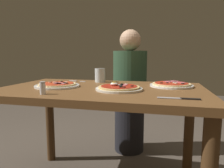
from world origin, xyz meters
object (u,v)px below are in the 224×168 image
Objects in this scene: water_glass_near at (100,76)px; pizza_across_right at (171,85)px; pizza_across_left at (57,85)px; fork at (76,81)px; salt_shaker at (43,88)px; diner_person at (130,95)px; dining_table at (102,105)px; pizza_foreground at (119,88)px; knife at (182,98)px.

pizza_across_right is at bearing -11.89° from water_glass_near.
fork is (-0.01, 0.31, -0.01)m from pizza_across_left.
diner_person is (0.31, 0.99, -0.20)m from salt_shaker.
dining_table is 0.48m from pizza_across_right.
salt_shaker is (0.07, -0.57, 0.03)m from fork.
diner_person is at bearing 123.95° from pizza_across_right.
knife is (0.34, -0.19, -0.01)m from pizza_foreground.
pizza_foreground is 0.38m from pizza_across_right.
salt_shaker is (-0.36, -0.23, 0.02)m from pizza_foreground.
knife is (0.46, -0.25, 0.12)m from dining_table.
pizza_across_right is (0.43, 0.16, 0.12)m from dining_table.
pizza_foreground is at bearing 32.96° from salt_shaker.
dining_table is 0.19m from pizza_foreground.
knife is at bearing -15.74° from pizza_across_left.
salt_shaker reaches higher than knife.
pizza_across_left is at bearing -123.33° from water_glass_near.
pizza_across_left is 1.85× the size of fork.
pizza_across_right is at bearing 20.20° from dining_table.
dining_table is 0.33m from water_glass_near.
diner_person is (0.37, 0.73, -0.18)m from pizza_across_left.
water_glass_near is 0.21m from fork.
water_glass_near is 0.09× the size of diner_person.
pizza_foreground is at bearing 93.88° from diner_person.
dining_table is 8.25× the size of fork.
water_glass_near is (0.20, 0.30, 0.04)m from pizza_across_left.
water_glass_near is at bearing 68.38° from diner_person.
diner_person is (0.37, 0.42, -0.17)m from fork.
dining_table is at bearing 154.58° from pizza_foreground.
dining_table is at bearing 151.98° from knife.
salt_shaker is at bearing -147.04° from pizza_foreground.
pizza_across_left reaches higher than fork.
water_glass_near reaches higher than pizza_foreground.
fork is at bearing 91.12° from pizza_across_left.
diner_person is at bearing 63.18° from pizza_across_left.
salt_shaker is at bearing -83.44° from fork.
salt_shaker is at bearing 72.64° from diner_person.
dining_table is 4.59× the size of pizza_foreground.
pizza_across_right is at bearing 35.34° from pizza_foreground.
pizza_across_right is (0.31, 0.22, -0.00)m from pizza_foreground.
diner_person reaches higher than salt_shaker.
pizza_foreground is 1.80× the size of fork.
knife is 0.17× the size of diner_person.
knife reaches higher than fork.
salt_shaker is at bearing -128.72° from dining_table.
fork is (-0.21, 0.00, -0.04)m from water_glass_near.
salt_shaker is (-0.70, -0.05, 0.03)m from knife.
pizza_across_right is 0.81m from salt_shaker.
diner_person is at bearing 48.25° from fork.
fork reaches higher than dining_table.
water_glass_near is at bearing 168.11° from pizza_across_right.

